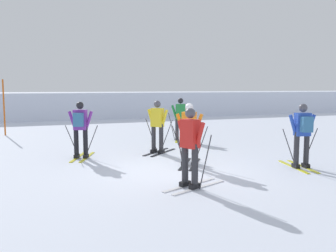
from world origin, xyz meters
name	(u,v)px	position (x,y,z in m)	size (l,w,h in m)	color
ground_plane	(173,171)	(0.00, 0.00, 0.00)	(120.00, 120.00, 0.00)	silver
far_snow_ridge	(82,104)	(0.00, 18.57, 0.88)	(80.00, 6.33, 1.76)	silver
skier_purple	(80,127)	(-2.01, 2.52, 0.95)	(0.96, 1.62, 1.71)	gold
skier_orange	(189,132)	(0.65, 0.49, 0.92)	(1.19, 1.54, 1.71)	black
skier_blue	(303,133)	(3.30, -0.87, 0.95)	(0.98, 1.64, 1.71)	gold
skier_red	(190,146)	(-0.21, -1.52, 0.92)	(1.62, 0.97, 1.71)	silver
skier_yellow	(157,125)	(0.43, 2.53, 0.92)	(1.43, 1.35, 1.71)	black
skier_green	(181,118)	(2.20, 4.85, 0.92)	(1.00, 1.61, 1.71)	gold
trail_marker_pole	(4,107)	(-4.55, 9.04, 1.24)	(0.07, 0.07, 2.49)	#C65614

